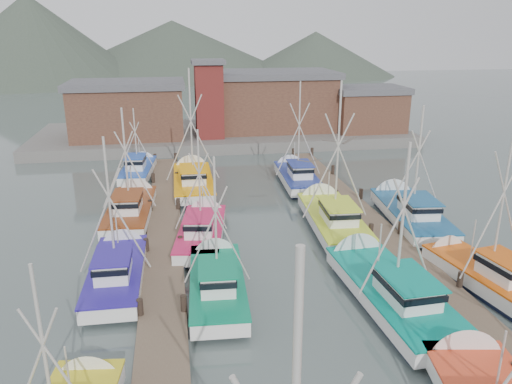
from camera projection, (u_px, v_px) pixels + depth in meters
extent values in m
plane|color=#485653|center=(298.00, 287.00, 26.31)|extent=(260.00, 260.00, 0.00)
cube|color=brown|center=(164.00, 260.00, 28.89)|extent=(2.20, 46.00, 0.40)
cylinder|color=black|center=(141.00, 314.00, 23.04)|extent=(0.30, 0.30, 1.50)
cylinder|color=black|center=(147.00, 250.00, 29.60)|extent=(0.30, 0.30, 1.50)
cylinder|color=black|center=(151.00, 210.00, 36.15)|extent=(0.30, 0.30, 1.50)
cylinder|color=black|center=(153.00, 182.00, 42.71)|extent=(0.30, 0.30, 1.50)
cylinder|color=black|center=(155.00, 161.00, 49.26)|extent=(0.30, 0.30, 1.50)
cylinder|color=black|center=(184.00, 310.00, 23.35)|extent=(0.30, 0.30, 1.50)
cylinder|color=black|center=(181.00, 248.00, 29.91)|extent=(0.30, 0.30, 1.50)
cylinder|color=black|center=(178.00, 208.00, 36.47)|extent=(0.30, 0.30, 1.50)
cylinder|color=black|center=(177.00, 181.00, 43.02)|extent=(0.30, 0.30, 1.50)
cylinder|color=black|center=(176.00, 161.00, 49.58)|extent=(0.30, 0.30, 1.50)
cube|color=brown|center=(391.00, 244.00, 31.09)|extent=(2.20, 46.00, 0.40)
cylinder|color=black|center=(512.00, 380.00, 18.68)|extent=(0.30, 0.30, 1.50)
cylinder|color=black|center=(423.00, 289.00, 25.23)|extent=(0.30, 0.30, 1.50)
cylinder|color=black|center=(370.00, 235.00, 31.79)|extent=(0.30, 0.30, 1.50)
cylinder|color=black|center=(336.00, 199.00, 38.35)|extent=(0.30, 0.30, 1.50)
cylinder|color=black|center=(311.00, 174.00, 44.90)|extent=(0.30, 0.30, 1.50)
cylinder|color=black|center=(293.00, 156.00, 51.46)|extent=(0.30, 0.30, 1.50)
cylinder|color=black|center=(459.00, 286.00, 25.55)|extent=(0.30, 0.30, 1.50)
cylinder|color=black|center=(400.00, 233.00, 32.10)|extent=(0.30, 0.30, 1.50)
cylinder|color=black|center=(361.00, 198.00, 38.66)|extent=(0.30, 0.30, 1.50)
cylinder|color=black|center=(333.00, 173.00, 45.21)|extent=(0.30, 0.30, 1.50)
cylinder|color=black|center=(312.00, 155.00, 51.77)|extent=(0.30, 0.30, 1.50)
cube|color=slate|center=(224.00, 135.00, 60.77)|extent=(44.00, 16.00, 1.20)
cube|color=brown|center=(128.00, 112.00, 56.12)|extent=(12.00, 8.00, 5.50)
cube|color=slate|center=(126.00, 84.00, 55.15)|extent=(12.72, 8.48, 0.70)
cube|color=brown|center=(273.00, 103.00, 60.55)|extent=(14.00, 9.00, 6.20)
cube|color=slate|center=(273.00, 74.00, 59.47)|extent=(14.84, 9.54, 0.70)
cube|color=brown|center=(367.00, 112.00, 59.73)|extent=(8.00, 6.00, 4.50)
cube|color=slate|center=(369.00, 90.00, 58.91)|extent=(8.48, 6.36, 0.70)
cube|color=maroon|center=(209.00, 102.00, 55.27)|extent=(3.00, 3.00, 8.00)
cube|color=slate|center=(208.00, 62.00, 53.94)|extent=(3.60, 3.60, 0.50)
cone|color=#424E41|center=(37.00, 81.00, 127.74)|extent=(110.00, 110.00, 42.00)
cone|color=#424E41|center=(174.00, 74.00, 147.27)|extent=(140.00, 140.00, 30.00)
cone|color=#424E41|center=(314.00, 75.00, 144.17)|extent=(90.00, 90.00, 24.00)
cone|color=white|center=(459.00, 353.00, 20.07)|extent=(3.06, 1.57, 2.92)
cylinder|color=beige|center=(500.00, 364.00, 16.69)|extent=(0.09, 0.09, 2.60)
cone|color=white|center=(93.00, 373.00, 18.93)|extent=(2.42, 1.37, 2.30)
cylinder|color=beige|center=(45.00, 358.00, 14.19)|extent=(0.12, 0.12, 5.95)
cylinder|color=beige|center=(30.00, 379.00, 14.38)|extent=(2.13, 0.34, 4.65)
cylinder|color=beige|center=(66.00, 378.00, 14.43)|extent=(2.13, 0.34, 4.65)
cylinder|color=beige|center=(69.00, 376.00, 16.14)|extent=(0.07, 0.07, 2.21)
cube|color=#101836|center=(218.00, 297.00, 25.25)|extent=(2.68, 7.15, 0.70)
cube|color=white|center=(217.00, 285.00, 25.05)|extent=(3.04, 8.13, 0.80)
cube|color=#077F56|center=(217.00, 279.00, 24.93)|extent=(3.13, 8.21, 0.10)
cone|color=white|center=(215.00, 254.00, 28.87)|extent=(2.56, 1.24, 2.50)
cube|color=white|center=(218.00, 278.00, 23.85)|extent=(1.75, 2.49, 1.10)
cube|color=black|center=(217.00, 273.00, 23.77)|extent=(1.86, 2.73, 0.28)
cube|color=#077F56|center=(217.00, 266.00, 23.66)|extent=(1.98, 2.90, 0.07)
cylinder|color=beige|center=(216.00, 221.00, 23.78)|extent=(0.12, 0.12, 6.31)
cylinder|color=beige|center=(205.00, 236.00, 23.96)|extent=(2.26, 0.21, 4.93)
cylinder|color=beige|center=(227.00, 235.00, 24.07)|extent=(2.26, 0.21, 4.93)
cylinder|color=beige|center=(216.00, 245.00, 25.91)|extent=(0.07, 0.07, 2.23)
cube|color=#101836|center=(392.00, 306.00, 24.44)|extent=(3.27, 8.80, 0.70)
cube|color=white|center=(393.00, 294.00, 24.24)|extent=(3.72, 10.00, 0.80)
cube|color=#018976|center=(394.00, 287.00, 24.12)|extent=(3.82, 10.10, 0.10)
cone|color=white|center=(353.00, 254.00, 28.85)|extent=(3.13, 1.26, 3.08)
cube|color=white|center=(407.00, 289.00, 22.85)|extent=(2.14, 3.05, 1.10)
cube|color=black|center=(408.00, 284.00, 22.78)|extent=(2.28, 3.35, 0.28)
cube|color=#018976|center=(408.00, 277.00, 22.66)|extent=(2.42, 3.56, 0.07)
cylinder|color=beige|center=(403.00, 219.00, 22.80)|extent=(0.14, 0.14, 7.19)
cylinder|color=beige|center=(388.00, 237.00, 22.94)|extent=(2.58, 0.24, 5.63)
cylinder|color=beige|center=(413.00, 235.00, 23.20)|extent=(2.58, 0.24, 5.63)
cylinder|color=beige|center=(379.00, 249.00, 25.38)|extent=(0.08, 0.08, 2.75)
cube|color=#101836|center=(118.00, 285.00, 26.42)|extent=(2.41, 7.16, 0.70)
cube|color=white|center=(117.00, 274.00, 26.22)|extent=(2.74, 8.14, 0.80)
cube|color=#2A1A96|center=(116.00, 267.00, 26.10)|extent=(2.82, 8.22, 0.10)
cone|color=white|center=(124.00, 245.00, 30.07)|extent=(2.54, 1.13, 2.53)
cube|color=white|center=(113.00, 266.00, 25.01)|extent=(1.66, 2.45, 1.10)
cube|color=black|center=(113.00, 262.00, 24.94)|extent=(1.77, 2.70, 0.28)
cube|color=#2A1A96|center=(112.00, 255.00, 24.82)|extent=(1.88, 2.86, 0.07)
cylinder|color=beige|center=(110.00, 205.00, 24.84)|extent=(0.12, 0.12, 6.99)
cylinder|color=beige|center=(100.00, 221.00, 25.02)|extent=(2.50, 0.12, 5.46)
cylinder|color=beige|center=(123.00, 220.00, 25.18)|extent=(2.50, 0.12, 5.46)
cylinder|color=beige|center=(117.00, 235.00, 27.09)|extent=(0.07, 0.07, 2.43)
cube|color=#101836|center=(486.00, 289.00, 26.06)|extent=(3.25, 6.93, 0.70)
cube|color=white|center=(488.00, 277.00, 25.85)|extent=(3.69, 7.88, 0.80)
cube|color=#D7560C|center=(489.00, 271.00, 25.73)|extent=(3.78, 7.96, 0.10)
cone|color=white|center=(440.00, 251.00, 29.30)|extent=(2.54, 1.47, 2.39)
cube|color=white|center=(504.00, 269.00, 24.74)|extent=(1.89, 2.49, 1.10)
cube|color=black|center=(505.00, 264.00, 24.66)|extent=(2.03, 2.73, 0.28)
cube|color=#D7560C|center=(506.00, 258.00, 24.55)|extent=(2.15, 2.90, 0.07)
cylinder|color=beige|center=(504.00, 195.00, 24.29)|extent=(0.13, 0.13, 8.31)
cylinder|color=beige|center=(492.00, 215.00, 24.44)|extent=(2.92, 0.56, 6.48)
cylinder|color=beige|center=(509.00, 213.00, 24.75)|extent=(2.92, 0.56, 6.48)
cylinder|color=beige|center=(473.00, 239.00, 26.57)|extent=(0.07, 0.07, 2.22)
cube|color=#101836|center=(202.00, 242.00, 31.66)|extent=(3.33, 7.26, 0.70)
cube|color=white|center=(202.00, 233.00, 31.46)|extent=(3.78, 8.25, 0.80)
cube|color=#CF1B50|center=(201.00, 227.00, 31.34)|extent=(3.87, 8.34, 0.10)
cone|color=white|center=(207.00, 213.00, 35.28)|extent=(2.62, 1.47, 2.48)
cube|color=white|center=(200.00, 225.00, 30.25)|extent=(1.95, 2.60, 1.10)
cube|color=black|center=(199.00, 221.00, 30.18)|extent=(2.09, 2.86, 0.28)
cube|color=#CF1B50|center=(199.00, 216.00, 30.07)|extent=(2.22, 3.03, 0.07)
cylinder|color=beige|center=(199.00, 180.00, 30.20)|extent=(0.13, 0.13, 6.24)
cylinder|color=beige|center=(191.00, 192.00, 30.43)|extent=(2.22, 0.43, 4.88)
cylinder|color=beige|center=(208.00, 192.00, 30.44)|extent=(2.22, 0.43, 4.88)
cylinder|color=beige|center=(203.00, 202.00, 32.31)|extent=(0.07, 0.07, 2.22)
cube|color=#101836|center=(333.00, 229.00, 33.77)|extent=(3.15, 8.39, 0.70)
cube|color=white|center=(334.00, 220.00, 33.57)|extent=(3.58, 9.54, 0.80)
cube|color=#CAE32B|center=(334.00, 215.00, 33.45)|extent=(3.68, 9.64, 0.10)
cone|color=white|center=(318.00, 199.00, 38.04)|extent=(2.99, 1.26, 2.93)
cube|color=white|center=(339.00, 213.00, 32.21)|extent=(2.05, 2.92, 1.10)
cube|color=black|center=(339.00, 209.00, 32.13)|extent=(2.19, 3.20, 0.28)
cube|color=#CAE32B|center=(339.00, 204.00, 32.02)|extent=(2.32, 3.40, 0.07)
cylinder|color=beige|center=(338.00, 151.00, 31.87)|extent=(0.14, 0.14, 8.85)
cylinder|color=beige|center=(328.00, 167.00, 32.14)|extent=(3.15, 0.28, 6.91)
cylinder|color=beige|center=(346.00, 166.00, 32.26)|extent=(3.15, 0.28, 6.91)
cylinder|color=beige|center=(328.00, 190.00, 34.66)|extent=(0.08, 0.08, 2.62)
cube|color=#101836|center=(131.00, 219.00, 35.49)|extent=(2.97, 7.81, 0.70)
cube|color=white|center=(130.00, 211.00, 35.28)|extent=(3.37, 8.88, 0.80)
cube|color=maroon|center=(130.00, 206.00, 35.16)|extent=(3.46, 8.97, 0.10)
cone|color=white|center=(138.00, 193.00, 39.45)|extent=(2.78, 1.27, 2.72)
cube|color=white|center=(127.00, 203.00, 34.00)|extent=(1.92, 2.72, 1.10)
cube|color=black|center=(127.00, 200.00, 33.92)|extent=(2.05, 2.99, 0.28)
cube|color=maroon|center=(127.00, 195.00, 33.81)|extent=(2.17, 3.17, 0.07)
cylinder|color=beige|center=(126.00, 158.00, 33.91)|extent=(0.14, 0.14, 6.91)
cylinder|color=beige|center=(118.00, 170.00, 34.10)|extent=(2.48, 0.25, 5.40)
cylinder|color=beige|center=(135.00, 170.00, 34.22)|extent=(2.48, 0.25, 5.40)
cylinder|color=beige|center=(132.00, 183.00, 36.26)|extent=(0.08, 0.08, 2.62)
cube|color=#101836|center=(410.00, 223.00, 34.80)|extent=(3.55, 8.45, 0.70)
cube|color=white|center=(411.00, 214.00, 34.59)|extent=(4.03, 9.61, 0.80)
cube|color=#185684|center=(412.00, 209.00, 34.47)|extent=(4.13, 9.71, 0.10)
cone|color=white|center=(390.00, 195.00, 39.06)|extent=(3.05, 1.40, 2.95)
cube|color=white|center=(419.00, 207.00, 33.23)|extent=(2.19, 2.98, 1.10)
cube|color=black|center=(419.00, 204.00, 33.16)|extent=(2.34, 3.28, 0.28)
cube|color=#185684|center=(420.00, 199.00, 33.05)|extent=(2.48, 3.47, 0.07)
cylinder|color=beige|center=(418.00, 159.00, 33.16)|extent=(0.15, 0.15, 7.17)
cylinder|color=beige|center=(408.00, 172.00, 33.39)|extent=(2.57, 0.37, 5.61)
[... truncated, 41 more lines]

